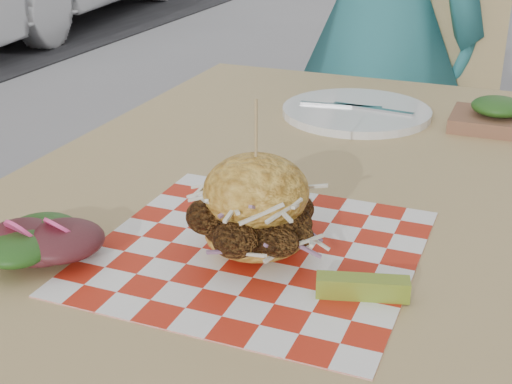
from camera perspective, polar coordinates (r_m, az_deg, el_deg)
diner at (r=2.00m, az=9.80°, el=12.68°), size 0.56×0.37×1.55m
patio_table at (r=1.06m, az=3.39°, el=-2.83°), size 0.80×1.20×0.75m
patio_chair at (r=1.98m, az=11.66°, el=5.78°), size 0.51×0.52×0.95m
paper_liner at (r=0.83m, az=0.00°, el=-4.70°), size 0.36×0.36×0.00m
sandwich at (r=0.80m, az=0.00°, el=-1.49°), size 0.16×0.16×0.18m
pickle_spear at (r=0.74m, az=8.53°, el=-7.53°), size 0.10×0.05×0.02m
side_salad at (r=0.83m, az=-16.81°, el=-4.48°), size 0.14×0.14×0.05m
place_setting at (r=1.32m, az=8.04°, el=6.38°), size 0.27×0.27×0.02m
kraft_tray at (r=1.30m, az=18.70°, el=5.76°), size 0.15×0.12×0.06m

